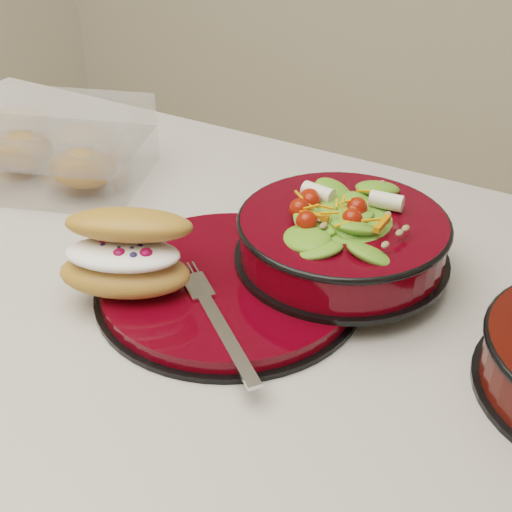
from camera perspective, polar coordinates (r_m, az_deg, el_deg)
The scene contains 5 objects.
dinner_plate at distance 0.73m, azimuth -2.14°, elevation -2.32°, with size 0.27×0.27×0.02m.
salad_bowl at distance 0.73m, azimuth 6.98°, elevation 2.00°, with size 0.22×0.22×0.09m.
croissant at distance 0.70m, azimuth -10.29°, elevation 0.23°, with size 0.15×0.13×0.08m.
fork at distance 0.66m, azimuth -3.10°, elevation -5.23°, with size 0.15×0.12×0.00m.
pastry_box at distance 0.97m, azimuth -16.18°, elevation 8.34°, with size 0.28×0.24×0.09m.
Camera 1 is at (0.40, -0.49, 1.33)m, focal length 50.00 mm.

